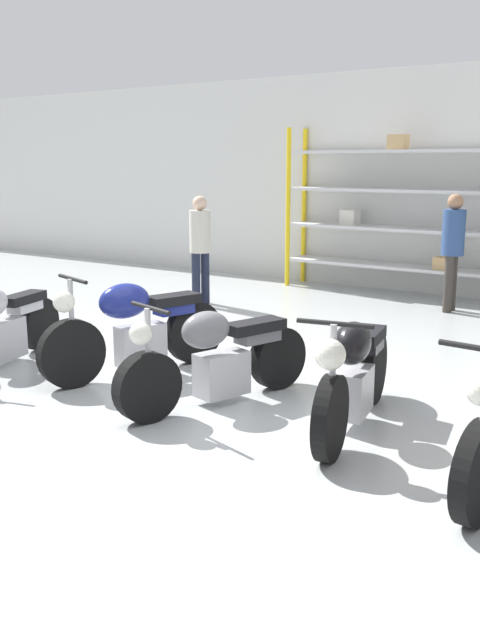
% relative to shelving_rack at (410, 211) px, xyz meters
% --- Properties ---
extents(ground_plane, '(30.00, 30.00, 0.00)m').
position_rel_shelving_rack_xyz_m(ground_plane, '(0.66, -6.10, -1.36)').
color(ground_plane, '#B2B7B7').
extents(back_wall, '(30.00, 0.08, 3.60)m').
position_rel_shelving_rack_xyz_m(back_wall, '(0.66, 0.37, 0.44)').
color(back_wall, silver).
rests_on(back_wall, ground_plane).
extents(shelving_rack, '(4.22, 0.63, 2.69)m').
position_rel_shelving_rack_xyz_m(shelving_rack, '(0.00, 0.00, 0.00)').
color(shelving_rack, yellow).
rests_on(shelving_rack, ground_plane).
extents(motorcycle_blue, '(0.82, 2.03, 1.06)m').
position_rel_shelving_rack_xyz_m(motorcycle_blue, '(-0.56, -5.79, -0.88)').
color(motorcycle_blue, black).
rests_on(motorcycle_blue, ground_plane).
extents(motorcycle_grey, '(0.82, 2.00, 0.97)m').
position_rel_shelving_rack_xyz_m(motorcycle_grey, '(0.66, -6.05, -0.94)').
color(motorcycle_grey, black).
rests_on(motorcycle_grey, ground_plane).
extents(motorcycle_black, '(0.67, 2.01, 1.02)m').
position_rel_shelving_rack_xyz_m(motorcycle_black, '(1.92, -5.93, -0.89)').
color(motorcycle_black, black).
rests_on(motorcycle_black, ground_plane).
extents(person_browsing, '(0.38, 0.38, 1.63)m').
position_rel_shelving_rack_xyz_m(person_browsing, '(-2.28, -2.50, -0.40)').
color(person_browsing, '#1E2338').
rests_on(person_browsing, ground_plane).
extents(person_near_rack, '(0.33, 0.33, 1.68)m').
position_rel_shelving_rack_xyz_m(person_near_rack, '(1.01, -0.87, -0.37)').
color(person_near_rack, '#38332D').
rests_on(person_near_rack, ground_plane).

